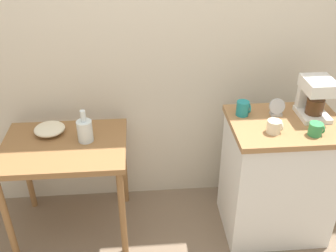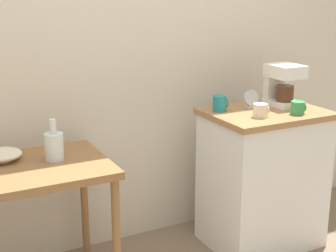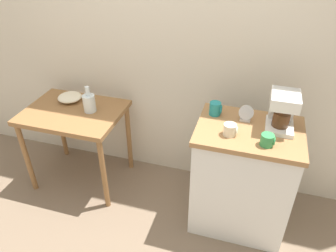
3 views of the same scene
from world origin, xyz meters
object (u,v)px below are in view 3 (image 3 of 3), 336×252
(coffee_maker, at_px, (283,109))
(table_clock, at_px, (246,114))
(glass_carafe_vase, at_px, (89,103))
(bowl_stoneware, at_px, (70,97))
(mug_tall_green, at_px, (267,140))
(mug_small_cream, at_px, (230,130))
(mug_dark_teal, at_px, (215,109))

(coffee_maker, relative_size, table_clock, 2.26)
(coffee_maker, height_order, table_clock, coffee_maker)
(glass_carafe_vase, bearing_deg, bowl_stoneware, 156.98)
(table_clock, bearing_deg, mug_tall_green, -58.65)
(coffee_maker, relative_size, mug_small_cream, 2.84)
(coffee_maker, height_order, mug_small_cream, coffee_maker)
(mug_small_cream, xyz_separation_m, table_clock, (0.08, 0.21, 0.01))
(mug_tall_green, distance_m, table_clock, 0.30)
(mug_small_cream, bearing_deg, table_clock, 68.28)
(bowl_stoneware, bearing_deg, coffee_maker, -4.85)
(glass_carafe_vase, xyz_separation_m, table_clock, (1.24, -0.03, 0.12))
(bowl_stoneware, xyz_separation_m, mug_dark_teal, (1.27, -0.11, 0.16))
(coffee_maker, height_order, mug_dark_teal, coffee_maker)
(glass_carafe_vase, xyz_separation_m, mug_tall_green, (1.39, -0.28, 0.11))
(mug_tall_green, height_order, mug_small_cream, mug_small_cream)
(mug_dark_teal, height_order, mug_small_cream, mug_dark_teal)
(coffee_maker, bearing_deg, mug_tall_green, -106.93)
(mug_dark_teal, bearing_deg, bowl_stoneware, 175.01)
(mug_small_cream, bearing_deg, mug_tall_green, -11.58)
(mug_dark_teal, xyz_separation_m, mug_tall_green, (0.37, -0.27, -0.01))
(coffee_maker, bearing_deg, bowl_stoneware, 175.15)
(mug_dark_teal, bearing_deg, coffee_maker, -4.47)
(table_clock, bearing_deg, mug_small_cream, -111.72)
(mug_dark_teal, height_order, mug_tall_green, mug_dark_teal)
(glass_carafe_vase, bearing_deg, mug_dark_teal, -0.28)
(mug_dark_teal, relative_size, mug_tall_green, 1.08)
(bowl_stoneware, height_order, glass_carafe_vase, glass_carafe_vase)
(coffee_maker, relative_size, mug_dark_teal, 2.71)
(coffee_maker, distance_m, mug_dark_teal, 0.45)
(bowl_stoneware, relative_size, glass_carafe_vase, 0.92)
(mug_small_cream, height_order, table_clock, table_clock)
(coffee_maker, bearing_deg, glass_carafe_vase, 178.45)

